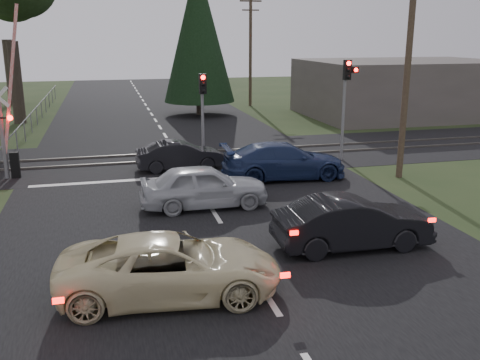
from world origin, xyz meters
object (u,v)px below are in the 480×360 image
object	(u,v)px
cream_coupe	(170,267)
utility_pole_near	(408,63)
utility_pole_far	(198,43)
utility_pole_mid	(250,48)
dark_car_far	(180,156)
blue_sedan	(284,161)
traffic_signal_right	(347,90)
dark_hatchback	(352,223)
traffic_signal_center	(203,103)
silver_car	(204,186)
crossing_signal	(8,130)

from	to	relation	value
cream_coupe	utility_pole_near	bearing A→B (deg)	-46.78
utility_pole_near	utility_pole_far	bearing A→B (deg)	90.00
utility_pole_mid	dark_car_far	bearing A→B (deg)	-113.21
utility_pole_mid	blue_sedan	size ratio (longest dim) A/B	1.74
traffic_signal_right	blue_sedan	xyz separation A→B (m)	(-3.84, -2.47, -2.57)
utility_pole_far	cream_coupe	xyz separation A→B (m)	(-10.63, -57.22, -4.02)
cream_coupe	dark_hatchback	distance (m)	5.52
traffic_signal_right	utility_pole_near	world-z (taller)	utility_pole_near
blue_sedan	dark_hatchback	bearing A→B (deg)	178.41
blue_sedan	dark_car_far	xyz separation A→B (m)	(-3.97, 2.57, -0.12)
traffic_signal_center	cream_coupe	distance (m)	13.44
dark_hatchback	dark_car_far	xyz separation A→B (m)	(-3.42, 10.18, -0.09)
cream_coupe	dark_hatchback	bearing A→B (deg)	-67.54
traffic_signal_right	traffic_signal_center	size ratio (longest dim) A/B	1.15
utility_pole_mid	cream_coupe	world-z (taller)	utility_pole_mid
traffic_signal_center	silver_car	distance (m)	7.07
cream_coupe	dark_car_far	bearing A→B (deg)	-3.49
utility_pole_mid	cream_coupe	xyz separation A→B (m)	(-10.63, -32.22, -4.02)
traffic_signal_center	silver_car	bearing A→B (deg)	-100.22
crossing_signal	dark_hatchback	world-z (taller)	crossing_signal
traffic_signal_right	dark_car_far	world-z (taller)	traffic_signal_right
utility_pole_near	dark_car_far	distance (m)	10.31
traffic_signal_center	cream_coupe	size ratio (longest dim) A/B	0.81
utility_pole_mid	cream_coupe	size ratio (longest dim) A/B	1.78
utility_pole_near	crossing_signal	bearing A→B (deg)	166.50
crossing_signal	utility_pole_near	size ratio (longest dim) A/B	0.77
crossing_signal	utility_pole_far	xyz separation A→B (m)	(15.77, 45.21, 2.67)
crossing_signal	dark_car_far	bearing A→B (deg)	-1.78
utility_pole_mid	utility_pole_near	bearing A→B (deg)	-90.00
traffic_signal_center	silver_car	xyz separation A→B (m)	(-1.20, -6.66, -2.06)
utility_pole_far	dark_car_far	bearing A→B (deg)	-100.92
utility_pole_mid	dark_car_far	size ratio (longest dim) A/B	2.35
crossing_signal	traffic_signal_right	size ratio (longest dim) A/B	1.48
silver_car	dark_car_far	size ratio (longest dim) A/B	1.15
traffic_signal_right	silver_car	size ratio (longest dim) A/B	1.07
utility_pole_mid	utility_pole_far	world-z (taller)	same
utility_pole_near	dark_hatchback	size ratio (longest dim) A/B	2.04
blue_sedan	traffic_signal_right	bearing A→B (deg)	-54.68
utility_pole_near	traffic_signal_right	bearing A→B (deg)	105.34
traffic_signal_right	utility_pole_mid	size ratio (longest dim) A/B	0.52
cream_coupe	dark_hatchback	size ratio (longest dim) A/B	1.15
crossing_signal	utility_pole_far	world-z (taller)	utility_pole_far
utility_pole_near	dark_hatchback	xyz separation A→B (m)	(-5.35, -6.61, -4.00)
dark_hatchback	silver_car	bearing A→B (deg)	36.84
dark_car_far	utility_pole_mid	bearing A→B (deg)	-25.37
traffic_signal_center	utility_pole_near	size ratio (longest dim) A/B	0.46
utility_pole_far	cream_coupe	world-z (taller)	utility_pole_far
utility_pole_far	silver_car	xyz separation A→B (m)	(-8.70, -50.98, -3.98)
utility_pole_mid	utility_pole_far	distance (m)	25.00
utility_pole_far	crossing_signal	bearing A→B (deg)	-109.23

